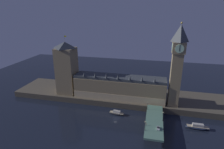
{
  "coord_description": "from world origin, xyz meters",
  "views": [
    {
      "loc": [
        27.67,
        -129.73,
        84.29
      ],
      "look_at": [
        -7.49,
        20.0,
        31.46
      ],
      "focal_mm": 30.0,
      "sensor_mm": 36.0,
      "label": 1
    }
  ],
  "objects_px": {
    "victoria_tower": "(67,68)",
    "boat_downstream": "(198,127)",
    "boat_upstream": "(117,113)",
    "pedestrian_near_rail": "(146,124)",
    "street_lamp_far": "(148,105)",
    "car_southbound_lead": "(158,128)",
    "street_lamp_near": "(145,125)",
    "clock_tower": "(177,64)",
    "street_lamp_mid": "(163,115)"
  },
  "relations": [
    {
      "from": "pedestrian_near_rail",
      "to": "boat_upstream",
      "type": "bearing_deg",
      "value": 140.37
    },
    {
      "from": "car_southbound_lead",
      "to": "street_lamp_far",
      "type": "distance_m",
      "value": 27.44
    },
    {
      "from": "car_southbound_lead",
      "to": "street_lamp_far",
      "type": "height_order",
      "value": "street_lamp_far"
    },
    {
      "from": "pedestrian_near_rail",
      "to": "street_lamp_mid",
      "type": "relative_size",
      "value": 0.25
    },
    {
      "from": "street_lamp_far",
      "to": "car_southbound_lead",
      "type": "bearing_deg",
      "value": -71.3
    },
    {
      "from": "boat_upstream",
      "to": "boat_downstream",
      "type": "height_order",
      "value": "boat_downstream"
    },
    {
      "from": "pedestrian_near_rail",
      "to": "street_lamp_near",
      "type": "bearing_deg",
      "value": -93.76
    },
    {
      "from": "clock_tower",
      "to": "car_southbound_lead",
      "type": "height_order",
      "value": "clock_tower"
    },
    {
      "from": "clock_tower",
      "to": "car_southbound_lead",
      "type": "distance_m",
      "value": 55.84
    },
    {
      "from": "victoria_tower",
      "to": "boat_downstream",
      "type": "relative_size",
      "value": 3.27
    },
    {
      "from": "clock_tower",
      "to": "car_southbound_lead",
      "type": "xyz_separation_m",
      "value": [
        -12.18,
        -41.8,
        -34.97
      ]
    },
    {
      "from": "clock_tower",
      "to": "boat_upstream",
      "type": "height_order",
      "value": "clock_tower"
    },
    {
      "from": "clock_tower",
      "to": "street_lamp_far",
      "type": "distance_m",
      "value": 40.92
    },
    {
      "from": "victoria_tower",
      "to": "boat_upstream",
      "type": "relative_size",
      "value": 4.04
    },
    {
      "from": "victoria_tower",
      "to": "car_southbound_lead",
      "type": "distance_m",
      "value": 102.85
    },
    {
      "from": "boat_upstream",
      "to": "boat_downstream",
      "type": "relative_size",
      "value": 0.81
    },
    {
      "from": "street_lamp_near",
      "to": "boat_upstream",
      "type": "xyz_separation_m",
      "value": [
        -25.2,
        27.28,
        -10.25
      ]
    },
    {
      "from": "car_southbound_lead",
      "to": "boat_downstream",
      "type": "bearing_deg",
      "value": 30.67
    },
    {
      "from": "boat_downstream",
      "to": "street_lamp_far",
      "type": "bearing_deg",
      "value": 167.57
    },
    {
      "from": "street_lamp_near",
      "to": "boat_upstream",
      "type": "relative_size",
      "value": 0.51
    },
    {
      "from": "street_lamp_near",
      "to": "boat_downstream",
      "type": "xyz_separation_m",
      "value": [
        38.02,
        21.06,
        -10.03
      ]
    },
    {
      "from": "clock_tower",
      "to": "pedestrian_near_rail",
      "type": "bearing_deg",
      "value": -117.49
    },
    {
      "from": "clock_tower",
      "to": "boat_upstream",
      "type": "relative_size",
      "value": 5.0
    },
    {
      "from": "victoria_tower",
      "to": "car_southbound_lead",
      "type": "height_order",
      "value": "victoria_tower"
    },
    {
      "from": "pedestrian_near_rail",
      "to": "boat_downstream",
      "type": "xyz_separation_m",
      "value": [
        37.62,
        14.98,
        -6.52
      ]
    },
    {
      "from": "victoria_tower",
      "to": "boat_upstream",
      "type": "bearing_deg",
      "value": -22.33
    },
    {
      "from": "pedestrian_near_rail",
      "to": "boat_upstream",
      "type": "distance_m",
      "value": 33.91
    },
    {
      "from": "boat_upstream",
      "to": "street_lamp_mid",
      "type": "bearing_deg",
      "value": -18.71
    },
    {
      "from": "street_lamp_far",
      "to": "street_lamp_near",
      "type": "bearing_deg",
      "value": -90.0
    },
    {
      "from": "car_southbound_lead",
      "to": "pedestrian_near_rail",
      "type": "height_order",
      "value": "pedestrian_near_rail"
    },
    {
      "from": "car_southbound_lead",
      "to": "boat_upstream",
      "type": "relative_size",
      "value": 0.29
    },
    {
      "from": "car_southbound_lead",
      "to": "street_lamp_far",
      "type": "relative_size",
      "value": 0.6
    },
    {
      "from": "victoria_tower",
      "to": "car_southbound_lead",
      "type": "xyz_separation_m",
      "value": [
        88.88,
        -46.18,
        -23.34
      ]
    },
    {
      "from": "clock_tower",
      "to": "boat_downstream",
      "type": "bearing_deg",
      "value": -54.96
    },
    {
      "from": "clock_tower",
      "to": "boat_downstream",
      "type": "height_order",
      "value": "clock_tower"
    },
    {
      "from": "car_southbound_lead",
      "to": "street_lamp_near",
      "type": "bearing_deg",
      "value": -157.11
    },
    {
      "from": "street_lamp_far",
      "to": "boat_upstream",
      "type": "bearing_deg",
      "value": -175.11
    },
    {
      "from": "pedestrian_near_rail",
      "to": "boat_upstream",
      "type": "xyz_separation_m",
      "value": [
        -25.6,
        21.2,
        -6.73
      ]
    },
    {
      "from": "car_southbound_lead",
      "to": "street_lamp_near",
      "type": "height_order",
      "value": "street_lamp_near"
    },
    {
      "from": "car_southbound_lead",
      "to": "pedestrian_near_rail",
      "type": "distance_m",
      "value": 8.66
    },
    {
      "from": "street_lamp_near",
      "to": "boat_upstream",
      "type": "height_order",
      "value": "street_lamp_near"
    },
    {
      "from": "boat_upstream",
      "to": "street_lamp_far",
      "type": "bearing_deg",
      "value": 4.89
    },
    {
      "from": "street_lamp_far",
      "to": "pedestrian_near_rail",
      "type": "bearing_deg",
      "value": -89.02
    },
    {
      "from": "clock_tower",
      "to": "street_lamp_mid",
      "type": "height_order",
      "value": "clock_tower"
    },
    {
      "from": "clock_tower",
      "to": "victoria_tower",
      "type": "relative_size",
      "value": 1.24
    },
    {
      "from": "street_lamp_far",
      "to": "boat_downstream",
      "type": "bearing_deg",
      "value": -12.43
    },
    {
      "from": "victoria_tower",
      "to": "pedestrian_near_rail",
      "type": "height_order",
      "value": "victoria_tower"
    },
    {
      "from": "boat_upstream",
      "to": "pedestrian_near_rail",
      "type": "bearing_deg",
      "value": -39.63
    },
    {
      "from": "boat_downstream",
      "to": "victoria_tower",
      "type": "bearing_deg",
      "value": 166.3
    },
    {
      "from": "pedestrian_near_rail",
      "to": "street_lamp_far",
      "type": "height_order",
      "value": "street_lamp_far"
    }
  ]
}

